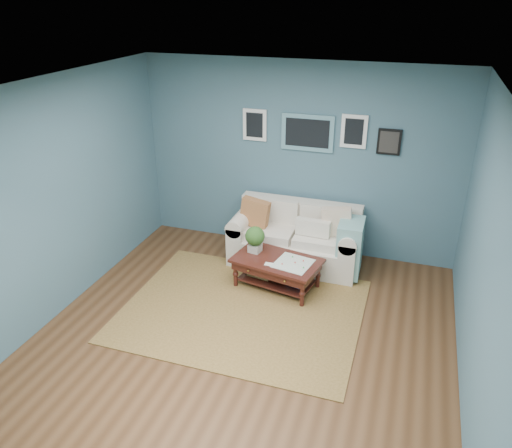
% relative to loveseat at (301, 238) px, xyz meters
% --- Properties ---
extents(room_shell, '(5.00, 5.02, 2.70)m').
position_rel_loveseat_xyz_m(room_shell, '(-0.20, -1.97, 0.98)').
color(room_shell, brown).
rests_on(room_shell, ground).
extents(area_rug, '(2.80, 2.24, 0.01)m').
position_rel_loveseat_xyz_m(area_rug, '(-0.39, -1.36, -0.37)').
color(area_rug, brown).
rests_on(area_rug, ground).
extents(loveseat, '(1.81, 0.82, 0.93)m').
position_rel_loveseat_xyz_m(loveseat, '(0.00, 0.00, 0.00)').
color(loveseat, silver).
rests_on(loveseat, ground).
extents(coffee_table, '(1.19, 0.83, 0.76)m').
position_rel_loveseat_xyz_m(coffee_table, '(-0.20, -0.71, -0.04)').
color(coffee_table, '#34140F').
rests_on(coffee_table, ground).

